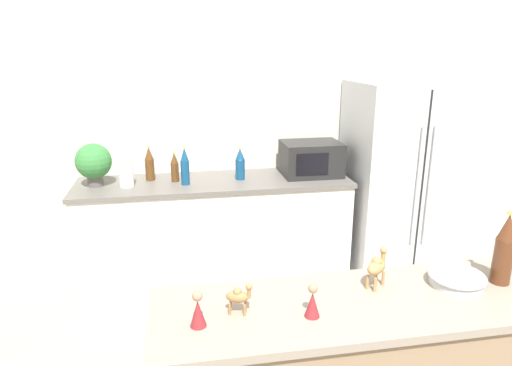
{
  "coord_description": "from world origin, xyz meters",
  "views": [
    {
      "loc": [
        -0.61,
        -1.14,
        1.97
      ],
      "look_at": [
        -0.15,
        1.4,
        1.2
      ],
      "focal_mm": 32.0,
      "sensor_mm": 36.0,
      "label": 1
    }
  ],
  "objects_px": {
    "back_bottle_0": "(240,164)",
    "back_bottle_1": "(150,164)",
    "back_bottle_3": "(185,166)",
    "fruit_bowl": "(457,279)",
    "camel_figurine": "(377,266)",
    "camel_figurine_second": "(239,296)",
    "paper_towel_roll": "(126,172)",
    "wine_bottle": "(504,250)",
    "microwave": "(311,159)",
    "wise_man_figurine_crimson": "(312,302)",
    "wise_man_figurine_purple": "(198,311)",
    "back_bottle_2": "(175,167)",
    "refrigerator": "(400,183)",
    "potted_plant": "(94,162)"
  },
  "relations": [
    {
      "from": "back_bottle_3",
      "to": "camel_figurine_second",
      "type": "bearing_deg",
      "value": -85.43
    },
    {
      "from": "microwave",
      "to": "wine_bottle",
      "type": "bearing_deg",
      "value": -81.63
    },
    {
      "from": "back_bottle_1",
      "to": "wine_bottle",
      "type": "xyz_separation_m",
      "value": [
        1.61,
        -2.03,
        0.05
      ]
    },
    {
      "from": "refrigerator",
      "to": "potted_plant",
      "type": "distance_m",
      "value": 2.52
    },
    {
      "from": "back_bottle_2",
      "to": "camel_figurine",
      "type": "relative_size",
      "value": 1.43
    },
    {
      "from": "wise_man_figurine_purple",
      "to": "fruit_bowl",
      "type": "bearing_deg",
      "value": 5.52
    },
    {
      "from": "back_bottle_0",
      "to": "back_bottle_1",
      "type": "relative_size",
      "value": 0.94
    },
    {
      "from": "back_bottle_0",
      "to": "wise_man_figurine_crimson",
      "type": "bearing_deg",
      "value": -90.35
    },
    {
      "from": "paper_towel_roll",
      "to": "microwave",
      "type": "distance_m",
      "value": 1.49
    },
    {
      "from": "microwave",
      "to": "back_bottle_3",
      "type": "bearing_deg",
      "value": -174.68
    },
    {
      "from": "back_bottle_3",
      "to": "potted_plant",
      "type": "bearing_deg",
      "value": 173.1
    },
    {
      "from": "potted_plant",
      "to": "back_bottle_3",
      "type": "bearing_deg",
      "value": -6.9
    },
    {
      "from": "fruit_bowl",
      "to": "paper_towel_roll",
      "type": "bearing_deg",
      "value": 130.05
    },
    {
      "from": "refrigerator",
      "to": "fruit_bowl",
      "type": "bearing_deg",
      "value": -110.3
    },
    {
      "from": "paper_towel_roll",
      "to": "wine_bottle",
      "type": "xyz_separation_m",
      "value": [
        1.78,
        -1.89,
        0.07
      ]
    },
    {
      "from": "wise_man_figurine_purple",
      "to": "back_bottle_0",
      "type": "bearing_deg",
      "value": 77.45
    },
    {
      "from": "back_bottle_2",
      "to": "back_bottle_3",
      "type": "relative_size",
      "value": 0.81
    },
    {
      "from": "paper_towel_roll",
      "to": "wise_man_figurine_crimson",
      "type": "relative_size",
      "value": 1.59
    },
    {
      "from": "refrigerator",
      "to": "fruit_bowl",
      "type": "relative_size",
      "value": 6.94
    },
    {
      "from": "back_bottle_3",
      "to": "camel_figurine",
      "type": "bearing_deg",
      "value": -66.72
    },
    {
      "from": "back_bottle_3",
      "to": "fruit_bowl",
      "type": "bearing_deg",
      "value": -58.62
    },
    {
      "from": "camel_figurine",
      "to": "wise_man_figurine_crimson",
      "type": "height_order",
      "value": "camel_figurine"
    },
    {
      "from": "refrigerator",
      "to": "fruit_bowl",
      "type": "height_order",
      "value": "refrigerator"
    },
    {
      "from": "wine_bottle",
      "to": "wise_man_figurine_crimson",
      "type": "height_order",
      "value": "wine_bottle"
    },
    {
      "from": "back_bottle_0",
      "to": "back_bottle_1",
      "type": "xyz_separation_m",
      "value": [
        -0.72,
        0.1,
        0.01
      ]
    },
    {
      "from": "wise_man_figurine_crimson",
      "to": "back_bottle_1",
      "type": "bearing_deg",
      "value": 108.23
    },
    {
      "from": "back_bottle_0",
      "to": "back_bottle_1",
      "type": "bearing_deg",
      "value": 172.0
    },
    {
      "from": "back_bottle_0",
      "to": "camel_figurine_second",
      "type": "height_order",
      "value": "back_bottle_0"
    },
    {
      "from": "fruit_bowl",
      "to": "wise_man_figurine_purple",
      "type": "xyz_separation_m",
      "value": [
        -1.14,
        -0.11,
        0.03
      ]
    },
    {
      "from": "back_bottle_2",
      "to": "camel_figurine",
      "type": "distance_m",
      "value": 2.08
    },
    {
      "from": "camel_figurine",
      "to": "camel_figurine_second",
      "type": "bearing_deg",
      "value": -170.4
    },
    {
      "from": "back_bottle_2",
      "to": "camel_figurine",
      "type": "height_order",
      "value": "back_bottle_2"
    },
    {
      "from": "wine_bottle",
      "to": "microwave",
      "type": "bearing_deg",
      "value": 98.37
    },
    {
      "from": "back_bottle_0",
      "to": "camel_figurine_second",
      "type": "xyz_separation_m",
      "value": [
        -0.29,
        -1.97,
        -0.02
      ]
    },
    {
      "from": "microwave",
      "to": "back_bottle_0",
      "type": "xyz_separation_m",
      "value": [
        -0.6,
        -0.02,
        -0.01
      ]
    },
    {
      "from": "fruit_bowl",
      "to": "camel_figurine",
      "type": "bearing_deg",
      "value": 171.64
    },
    {
      "from": "potted_plant",
      "to": "wise_man_figurine_purple",
      "type": "distance_m",
      "value": 2.15
    },
    {
      "from": "back_bottle_0",
      "to": "back_bottle_1",
      "type": "distance_m",
      "value": 0.73
    },
    {
      "from": "paper_towel_roll",
      "to": "camel_figurine",
      "type": "distance_m",
      "value": 2.19
    },
    {
      "from": "potted_plant",
      "to": "microwave",
      "type": "xyz_separation_m",
      "value": [
        1.73,
        0.01,
        -0.05
      ]
    },
    {
      "from": "back_bottle_0",
      "to": "back_bottle_2",
      "type": "distance_m",
      "value": 0.52
    },
    {
      "from": "potted_plant",
      "to": "paper_towel_roll",
      "type": "distance_m",
      "value": 0.26
    },
    {
      "from": "potted_plant",
      "to": "camel_figurine",
      "type": "xyz_separation_m",
      "value": [
        1.46,
        -1.88,
        -0.06
      ]
    },
    {
      "from": "back_bottle_3",
      "to": "wise_man_figurine_purple",
      "type": "xyz_separation_m",
      "value": [
        -0.01,
        -1.96,
        -0.06
      ]
    },
    {
      "from": "back_bottle_3",
      "to": "camel_figurine",
      "type": "relative_size",
      "value": 1.78
    },
    {
      "from": "camel_figurine_second",
      "to": "fruit_bowl",
      "type": "bearing_deg",
      "value": 3.11
    },
    {
      "from": "back_bottle_1",
      "to": "camel_figurine_second",
      "type": "height_order",
      "value": "back_bottle_1"
    },
    {
      "from": "paper_towel_roll",
      "to": "back_bottle_3",
      "type": "distance_m",
      "value": 0.45
    },
    {
      "from": "back_bottle_0",
      "to": "fruit_bowl",
      "type": "xyz_separation_m",
      "value": [
        0.68,
        -1.92,
        -0.07
      ]
    },
    {
      "from": "paper_towel_roll",
      "to": "back_bottle_1",
      "type": "bearing_deg",
      "value": 40.56
    }
  ]
}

